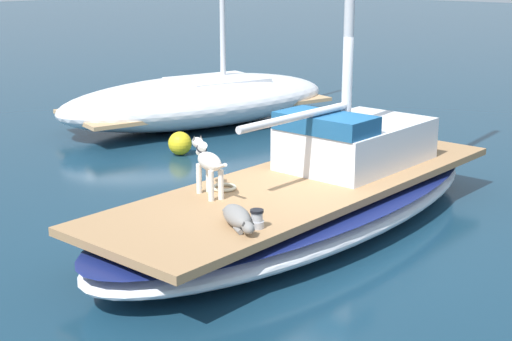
# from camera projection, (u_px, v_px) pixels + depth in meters

# --- Properties ---
(ground_plane) EXTENTS (120.00, 120.00, 0.00)m
(ground_plane) POSITION_uv_depth(u_px,v_px,m) (305.00, 228.00, 10.18)
(ground_plane) COLOR #143347
(sailboat_main) EXTENTS (2.59, 7.26, 0.66)m
(sailboat_main) POSITION_uv_depth(u_px,v_px,m) (305.00, 204.00, 10.09)
(sailboat_main) COLOR white
(sailboat_main) RESTS_ON ground
(cabin_house) EXTENTS (1.42, 2.23, 0.84)m
(cabin_house) POSITION_uv_depth(u_px,v_px,m) (354.00, 141.00, 10.72)
(cabin_house) COLOR silver
(cabin_house) RESTS_ON sailboat_main
(dog_grey) EXTENTS (0.88, 0.54, 0.22)m
(dog_grey) POSITION_uv_depth(u_px,v_px,m) (238.00, 218.00, 8.23)
(dog_grey) COLOR gray
(dog_grey) RESTS_ON sailboat_main
(dog_white) EXTENTS (0.91, 0.42, 0.70)m
(dog_white) POSITION_uv_depth(u_px,v_px,m) (208.00, 163.00, 9.27)
(dog_white) COLOR silver
(dog_white) RESTS_ON sailboat_main
(deck_winch) EXTENTS (0.16, 0.16, 0.21)m
(deck_winch) POSITION_uv_depth(u_px,v_px,m) (257.00, 219.00, 8.20)
(deck_winch) COLOR #B7B7BC
(deck_winch) RESTS_ON sailboat_main
(coiled_rope) EXTENTS (0.32, 0.32, 0.04)m
(coiled_rope) POSITION_uv_depth(u_px,v_px,m) (224.00, 187.00, 9.63)
(coiled_rope) COLOR beige
(coiled_rope) RESTS_ON sailboat_main
(moored_boat_port_side) EXTENTS (4.20, 6.92, 7.97)m
(moored_boat_port_side) POSITION_uv_depth(u_px,v_px,m) (198.00, 99.00, 16.48)
(moored_boat_port_side) COLOR white
(moored_boat_port_side) RESTS_ON ground
(mooring_buoy) EXTENTS (0.44, 0.44, 0.44)m
(mooring_buoy) POSITION_uv_depth(u_px,v_px,m) (180.00, 143.00, 13.99)
(mooring_buoy) COLOR yellow
(mooring_buoy) RESTS_ON ground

